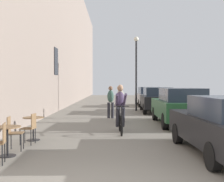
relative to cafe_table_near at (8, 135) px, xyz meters
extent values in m
cube|color=gray|center=(-1.26, 11.06, 5.65)|extent=(0.50, 68.00, 12.33)
cube|color=black|center=(-0.99, 11.06, 2.67)|extent=(0.04, 1.10, 1.70)
cylinder|color=black|center=(0.00, 0.00, -0.51)|extent=(0.40, 0.40, 0.02)
cylinder|color=black|center=(0.00, 0.00, -0.16)|extent=(0.05, 0.05, 0.67)
cylinder|color=brown|center=(0.00, 0.00, 0.19)|extent=(0.64, 0.64, 0.02)
cylinder|color=black|center=(0.14, 0.79, -0.30)|extent=(0.02, 0.02, 0.45)
cylinder|color=black|center=(0.18, 0.47, -0.30)|extent=(0.02, 0.02, 0.45)
cylinder|color=black|center=(-0.18, 0.75, -0.30)|extent=(0.02, 0.02, 0.45)
cylinder|color=black|center=(-0.14, 0.43, -0.30)|extent=(0.02, 0.02, 0.45)
cube|color=brown|center=(0.00, 0.61, -0.06)|extent=(0.42, 0.42, 0.02)
cube|color=brown|center=(-0.18, 0.59, 0.16)|extent=(0.06, 0.34, 0.42)
cylinder|color=black|center=(0.19, -0.82, -0.30)|extent=(0.02, 0.02, 0.45)
cylinder|color=black|center=(0.13, -0.50, -0.30)|extent=(0.02, 0.02, 0.45)
cube|color=brown|center=(0.18, -0.66, 0.16)|extent=(0.09, 0.34, 0.42)
cylinder|color=black|center=(0.08, 1.97, -0.51)|extent=(0.40, 0.40, 0.02)
cylinder|color=black|center=(0.08, 1.97, -0.16)|extent=(0.05, 0.05, 0.67)
cylinder|color=brown|center=(0.08, 1.97, 0.19)|extent=(0.64, 0.64, 0.02)
cylinder|color=black|center=(-0.10, 1.25, -0.30)|extent=(0.02, 0.02, 0.45)
cylinder|color=black|center=(-0.06, 1.57, -0.30)|extent=(0.02, 0.02, 0.45)
cylinder|color=black|center=(0.22, 1.21, -0.30)|extent=(0.02, 0.02, 0.45)
cylinder|color=black|center=(0.26, 1.53, -0.30)|extent=(0.02, 0.02, 0.45)
cube|color=brown|center=(0.08, 1.39, -0.06)|extent=(0.42, 0.42, 0.02)
cube|color=brown|center=(0.26, 1.37, 0.16)|extent=(0.06, 0.34, 0.42)
torus|color=black|center=(2.84, 2.76, -0.19)|extent=(0.07, 0.71, 0.71)
torus|color=black|center=(2.81, 3.81, -0.19)|extent=(0.07, 0.71, 0.71)
cylinder|color=black|center=(2.81, 3.72, 0.09)|extent=(0.04, 0.22, 0.58)
cylinder|color=black|center=(2.83, 3.22, 0.43)|extent=(0.06, 0.83, 0.14)
cylinder|color=black|center=(2.84, 2.79, 0.14)|extent=(0.04, 0.09, 0.67)
cylinder|color=black|center=(2.82, 3.31, -0.15)|extent=(0.07, 1.00, 0.12)
cylinder|color=black|center=(2.84, 2.81, 0.48)|extent=(0.52, 0.04, 0.03)
ellipsoid|color=black|center=(2.81, 3.63, 0.41)|extent=(0.12, 0.24, 0.06)
ellipsoid|color=#4C3D5B|center=(2.82, 3.55, 0.68)|extent=(0.35, 0.36, 0.59)
sphere|color=#A57A5B|center=(2.82, 3.51, 1.08)|extent=(0.22, 0.22, 0.22)
cylinder|color=#26262D|center=(2.92, 3.48, 0.03)|extent=(0.14, 0.40, 0.75)
cylinder|color=#26262D|center=(2.72, 3.47, 0.03)|extent=(0.14, 0.40, 0.75)
cylinder|color=#4C3D5B|center=(2.97, 3.17, 0.68)|extent=(0.13, 0.75, 0.48)
cylinder|color=#4C3D5B|center=(2.69, 3.16, 0.68)|extent=(0.10, 0.75, 0.48)
cylinder|color=#26262D|center=(2.81, 6.17, -0.10)|extent=(0.14, 0.14, 0.85)
cylinder|color=#26262D|center=(3.00, 6.19, -0.10)|extent=(0.14, 0.14, 0.85)
ellipsoid|color=#9E9384|center=(2.91, 6.18, 0.67)|extent=(0.37, 0.28, 0.67)
sphere|color=tan|center=(2.91, 6.18, 1.10)|extent=(0.22, 0.22, 0.22)
cylinder|color=#26262D|center=(2.55, 7.92, -0.12)|extent=(0.14, 0.14, 0.81)
cylinder|color=#26262D|center=(2.35, 7.92, -0.12)|extent=(0.14, 0.14, 0.81)
ellipsoid|color=#38564C|center=(2.45, 7.92, 0.61)|extent=(0.35, 0.25, 0.64)
sphere|color=brown|center=(2.45, 7.92, 1.03)|extent=(0.22, 0.22, 0.22)
cylinder|color=black|center=(4.12, 11.97, 1.78)|extent=(0.12, 0.12, 4.60)
sphere|color=silver|center=(4.12, 11.97, 4.22)|extent=(0.32, 0.32, 0.32)
cube|color=black|center=(5.26, 0.19, 0.10)|extent=(1.82, 4.12, 0.66)
cylinder|color=black|center=(4.44, 1.50, -0.23)|extent=(0.21, 0.59, 0.59)
cylinder|color=black|center=(4.54, -1.18, -0.23)|extent=(0.21, 0.59, 0.59)
cube|color=#23512D|center=(5.43, 5.56, 0.16)|extent=(1.92, 4.48, 0.72)
cube|color=#283342|center=(5.42, 5.02, 0.79)|extent=(1.59, 2.43, 0.54)
cylinder|color=black|center=(4.62, 7.04, -0.20)|extent=(0.22, 0.65, 0.64)
cylinder|color=black|center=(6.29, 7.01, -0.20)|extent=(0.22, 0.65, 0.64)
cylinder|color=black|center=(4.56, 4.10, -0.20)|extent=(0.22, 0.65, 0.64)
cylinder|color=black|center=(6.24, 4.07, -0.20)|extent=(0.22, 0.65, 0.64)
cube|color=black|center=(5.32, 11.22, 0.16)|extent=(1.99, 4.47, 0.72)
cube|color=#283342|center=(5.30, 10.69, 0.78)|extent=(1.62, 2.44, 0.53)
cylinder|color=black|center=(4.55, 12.71, -0.20)|extent=(0.23, 0.64, 0.64)
cylinder|color=black|center=(6.21, 12.65, -0.20)|extent=(0.23, 0.64, 0.64)
cylinder|color=black|center=(4.44, 9.80, -0.20)|extent=(0.23, 0.64, 0.64)
cylinder|color=black|center=(6.10, 9.74, -0.20)|extent=(0.23, 0.64, 0.64)
cube|color=#B7B7BC|center=(5.48, 16.53, 0.15)|extent=(1.81, 4.37, 0.71)
cube|color=#283342|center=(5.48, 16.01, 0.77)|extent=(1.52, 2.36, 0.53)
cylinder|color=black|center=(4.65, 17.97, -0.21)|extent=(0.20, 0.63, 0.63)
cylinder|color=black|center=(6.30, 17.97, -0.21)|extent=(0.20, 0.63, 0.63)
cylinder|color=black|center=(4.65, 15.09, -0.21)|extent=(0.20, 0.63, 0.63)
cylinder|color=black|center=(6.30, 15.09, -0.21)|extent=(0.20, 0.63, 0.63)
torus|color=black|center=(4.80, -0.67, -0.22)|extent=(0.12, 0.69, 0.69)
cylinder|color=black|center=(4.79, -0.77, 0.33)|extent=(0.62, 0.06, 0.03)
camera|label=1|loc=(2.52, -6.83, 1.20)|focal=45.75mm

